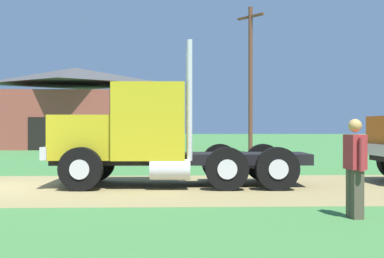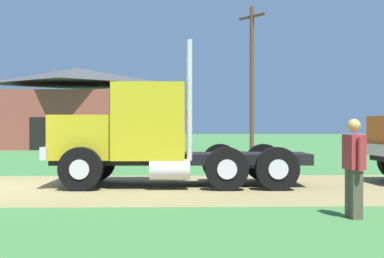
{
  "view_description": "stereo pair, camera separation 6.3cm",
  "coord_description": "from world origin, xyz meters",
  "px_view_note": "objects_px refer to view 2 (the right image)",
  "views": [
    {
      "loc": [
        4.63,
        -14.05,
        1.58
      ],
      "look_at": [
        5.1,
        0.37,
        1.51
      ],
      "focal_mm": 50.97,
      "sensor_mm": 36.0,
      "label": 1
    },
    {
      "loc": [
        4.69,
        -14.05,
        1.58
      ],
      "look_at": [
        5.1,
        0.37,
        1.51
      ],
      "focal_mm": 50.97,
      "sensor_mm": 36.0,
      "label": 2
    }
  ],
  "objects_px": {
    "shed_building": "(76,109)",
    "utility_pole_near": "(252,75)",
    "visitor_walking_mid": "(354,165)",
    "truck_foreground_white": "(147,137)"
  },
  "relations": [
    {
      "from": "utility_pole_near",
      "to": "shed_building",
      "type": "bearing_deg",
      "value": 149.62
    },
    {
      "from": "visitor_walking_mid",
      "to": "utility_pole_near",
      "type": "height_order",
      "value": "utility_pole_near"
    },
    {
      "from": "shed_building",
      "to": "utility_pole_near",
      "type": "distance_m",
      "value": 14.0
    },
    {
      "from": "truck_foreground_white",
      "to": "visitor_walking_mid",
      "type": "relative_size",
      "value": 4.02
    },
    {
      "from": "visitor_walking_mid",
      "to": "shed_building",
      "type": "xyz_separation_m",
      "value": [
        -10.41,
        30.92,
        1.92
      ]
    },
    {
      "from": "visitor_walking_mid",
      "to": "shed_building",
      "type": "bearing_deg",
      "value": 108.61
    },
    {
      "from": "truck_foreground_white",
      "to": "utility_pole_near",
      "type": "distance_m",
      "value": 19.69
    },
    {
      "from": "shed_building",
      "to": "utility_pole_near",
      "type": "xyz_separation_m",
      "value": [
        11.97,
        -7.02,
        1.87
      ]
    },
    {
      "from": "visitor_walking_mid",
      "to": "utility_pole_near",
      "type": "distance_m",
      "value": 24.25
    },
    {
      "from": "visitor_walking_mid",
      "to": "shed_building",
      "type": "distance_m",
      "value": 32.69
    }
  ]
}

